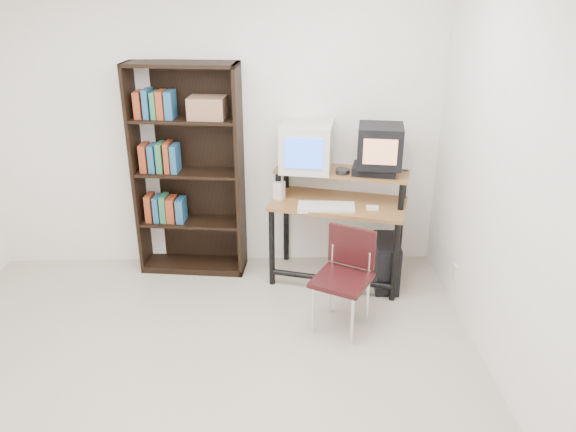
{
  "coord_description": "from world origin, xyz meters",
  "views": [
    {
      "loc": [
        0.54,
        -2.8,
        2.51
      ],
      "look_at": [
        0.63,
        1.1,
        0.83
      ],
      "focal_mm": 35.0,
      "sensor_mm": 36.0,
      "label": 1
    }
  ],
  "objects_px": {
    "crt_tv": "(380,146)",
    "school_chair": "(345,269)",
    "pc_tower": "(386,263)",
    "bookshelf": "(189,169)",
    "computer_desk": "(338,207)",
    "crt_monitor": "(307,146)"
  },
  "relations": [
    {
      "from": "school_chair",
      "to": "computer_desk",
      "type": "bearing_deg",
      "value": 117.79
    },
    {
      "from": "crt_tv",
      "to": "school_chair",
      "type": "height_order",
      "value": "crt_tv"
    },
    {
      "from": "crt_monitor",
      "to": "computer_desk",
      "type": "bearing_deg",
      "value": -22.01
    },
    {
      "from": "computer_desk",
      "to": "crt_tv",
      "type": "relative_size",
      "value": 2.99
    },
    {
      "from": "crt_monitor",
      "to": "pc_tower",
      "type": "distance_m",
      "value": 1.22
    },
    {
      "from": "computer_desk",
      "to": "pc_tower",
      "type": "distance_m",
      "value": 0.64
    },
    {
      "from": "crt_monitor",
      "to": "pc_tower",
      "type": "height_order",
      "value": "crt_monitor"
    },
    {
      "from": "crt_monitor",
      "to": "pc_tower",
      "type": "bearing_deg",
      "value": -13.6
    },
    {
      "from": "pc_tower",
      "to": "bookshelf",
      "type": "relative_size",
      "value": 0.24
    },
    {
      "from": "crt_monitor",
      "to": "crt_tv",
      "type": "distance_m",
      "value": 0.62
    },
    {
      "from": "computer_desk",
      "to": "crt_monitor",
      "type": "height_order",
      "value": "crt_monitor"
    },
    {
      "from": "crt_monitor",
      "to": "pc_tower",
      "type": "xyz_separation_m",
      "value": [
        0.68,
        -0.31,
        -0.96
      ]
    },
    {
      "from": "crt_tv",
      "to": "bookshelf",
      "type": "distance_m",
      "value": 1.65
    },
    {
      "from": "computer_desk",
      "to": "school_chair",
      "type": "distance_m",
      "value": 0.76
    },
    {
      "from": "pc_tower",
      "to": "bookshelf",
      "type": "distance_m",
      "value": 1.9
    },
    {
      "from": "pc_tower",
      "to": "school_chair",
      "type": "bearing_deg",
      "value": -121.75
    },
    {
      "from": "crt_monitor",
      "to": "bookshelf",
      "type": "height_order",
      "value": "bookshelf"
    },
    {
      "from": "school_chair",
      "to": "crt_tv",
      "type": "bearing_deg",
      "value": 94.43
    },
    {
      "from": "pc_tower",
      "to": "school_chair",
      "type": "relative_size",
      "value": 0.58
    },
    {
      "from": "crt_monitor",
      "to": "bookshelf",
      "type": "xyz_separation_m",
      "value": [
        -1.03,
        0.07,
        -0.22
      ]
    },
    {
      "from": "school_chair",
      "to": "bookshelf",
      "type": "height_order",
      "value": "bookshelf"
    },
    {
      "from": "computer_desk",
      "to": "crt_tv",
      "type": "bearing_deg",
      "value": 16.87
    }
  ]
}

